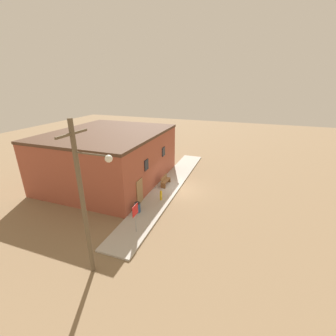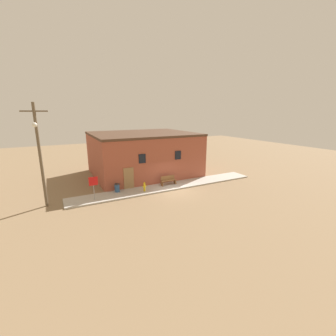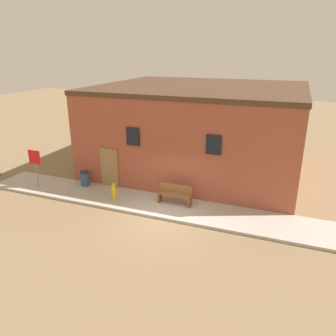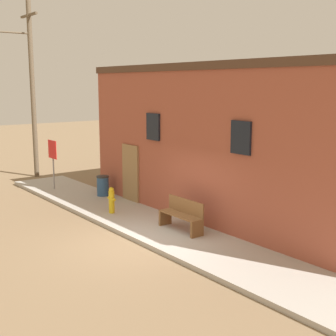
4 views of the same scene
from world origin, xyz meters
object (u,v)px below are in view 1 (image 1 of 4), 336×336
(utility_pole, at_px, (85,198))
(trash_bin, at_px, (138,207))
(stop_sign, at_px, (135,213))
(fire_hydrant, at_px, (161,195))
(bench, at_px, (165,181))

(utility_pole, bearing_deg, trash_bin, 4.33)
(stop_sign, relative_size, trash_bin, 2.59)
(fire_hydrant, bearing_deg, stop_sign, -179.66)
(fire_hydrant, distance_m, stop_sign, 4.66)
(stop_sign, distance_m, bench, 7.53)
(stop_sign, height_order, utility_pole, utility_pole)
(fire_hydrant, xyz_separation_m, bench, (2.87, 0.68, 0.01))
(bench, height_order, trash_bin, bench)
(stop_sign, bearing_deg, utility_pole, 170.84)
(stop_sign, height_order, trash_bin, stop_sign)
(utility_pole, bearing_deg, bench, 0.67)
(trash_bin, relative_size, utility_pole, 0.10)
(fire_hydrant, relative_size, utility_pole, 0.11)
(stop_sign, bearing_deg, trash_bin, 24.81)
(trash_bin, distance_m, utility_pole, 7.03)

